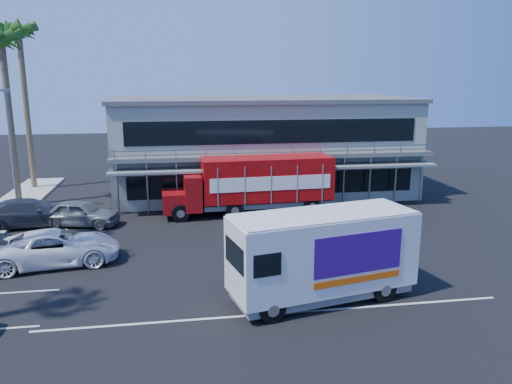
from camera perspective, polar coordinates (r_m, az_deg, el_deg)
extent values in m
plane|color=black|center=(25.03, -0.24, -7.61)|extent=(120.00, 120.00, 0.00)
cube|color=gray|center=(39.08, 0.74, 5.19)|extent=(22.00, 10.00, 7.00)
cube|color=#515454|center=(38.75, 0.76, 10.55)|extent=(22.40, 10.40, 0.30)
cube|color=#515454|center=(33.62, 2.37, 4.08)|extent=(22.00, 1.20, 0.25)
cube|color=gray|center=(33.01, 2.56, 4.79)|extent=(22.00, 0.08, 0.90)
cube|color=slate|center=(33.44, 2.46, 2.81)|extent=(22.00, 1.80, 0.15)
cube|color=black|center=(34.54, 2.15, 0.95)|extent=(20.00, 0.06, 1.60)
cube|color=black|center=(33.97, 2.20, 6.89)|extent=(20.00, 0.06, 1.60)
cylinder|color=brown|center=(37.97, -26.22, 6.68)|extent=(0.44, 0.44, 11.00)
sphere|color=#134414|center=(37.90, -27.11, 15.25)|extent=(1.10, 1.10, 1.10)
cylinder|color=brown|center=(43.31, -24.70, 8.11)|extent=(0.44, 0.44, 12.00)
sphere|color=#134414|center=(43.35, -25.51, 16.28)|extent=(1.10, 1.10, 1.10)
cylinder|color=gray|center=(36.09, -26.13, 4.02)|extent=(0.14, 0.14, 8.00)
cube|color=gray|center=(35.78, -26.77, 10.35)|extent=(0.50, 0.25, 0.18)
cube|color=maroon|center=(32.30, -9.34, -1.05)|extent=(1.61, 2.47, 1.28)
cube|color=maroon|center=(32.23, -7.30, 0.06)|extent=(1.20, 2.71, 2.24)
cube|color=black|center=(32.09, -7.33, 1.17)|extent=(0.16, 2.26, 0.75)
cube|color=#B50B0D|center=(32.81, 1.23, 1.63)|extent=(8.64, 3.08, 2.77)
cube|color=slate|center=(33.18, 1.21, -1.16)|extent=(8.62, 2.68, 0.32)
cube|color=white|center=(31.56, 1.78, 0.97)|extent=(7.83, 0.42, 0.91)
cube|color=white|center=(34.12, 0.72, 1.89)|extent=(7.83, 0.42, 0.91)
cylinder|color=black|center=(31.31, -8.62, -2.44)|extent=(1.12, 0.33, 1.11)
cylinder|color=black|center=(33.57, -8.86, -1.39)|extent=(1.12, 0.33, 1.11)
cylinder|color=black|center=(31.66, -2.45, -2.13)|extent=(1.12, 0.33, 1.11)
cylinder|color=black|center=(33.90, -3.10, -1.11)|extent=(1.12, 0.33, 1.11)
cylinder|color=black|center=(32.85, 6.39, -1.64)|extent=(1.12, 0.33, 1.11)
cylinder|color=black|center=(35.02, 5.20, -0.69)|extent=(1.12, 0.33, 1.11)
cube|color=silver|center=(20.15, 7.62, -6.68)|extent=(7.78, 4.05, 2.97)
cube|color=slate|center=(20.76, 7.48, -10.95)|extent=(7.44, 3.74, 0.37)
cube|color=black|center=(18.63, -2.43, -7.20)|extent=(0.50, 2.05, 1.01)
cube|color=silver|center=(19.70, 7.75, -2.52)|extent=(7.63, 3.97, 0.08)
cube|color=#370C6F|center=(19.46, 11.67, -6.90)|extent=(3.73, 0.83, 1.59)
cube|color=#370C6F|center=(21.54, 7.98, -4.79)|extent=(3.73, 0.83, 1.59)
cube|color=#F2590C|center=(19.84, 11.54, -9.78)|extent=(3.73, 0.82, 0.26)
cylinder|color=black|center=(18.75, 1.86, -13.30)|extent=(1.05, 0.49, 1.02)
cylinder|color=black|center=(20.64, -0.62, -10.72)|extent=(1.05, 0.49, 1.02)
cylinder|color=black|center=(20.97, 14.43, -10.76)|extent=(1.05, 0.49, 1.02)
cylinder|color=black|center=(22.68, 11.12, -8.73)|extent=(1.05, 0.49, 1.02)
imported|color=black|center=(27.08, -27.22, -5.95)|extent=(4.27, 1.76, 1.37)
imported|color=white|center=(25.94, -21.87, -5.90)|extent=(6.30, 3.64, 1.65)
imported|color=#272B34|center=(33.00, -24.43, -2.18)|extent=(5.96, 2.98, 1.66)
imported|color=slate|center=(31.95, -19.42, -2.30)|extent=(4.94, 2.90, 1.58)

